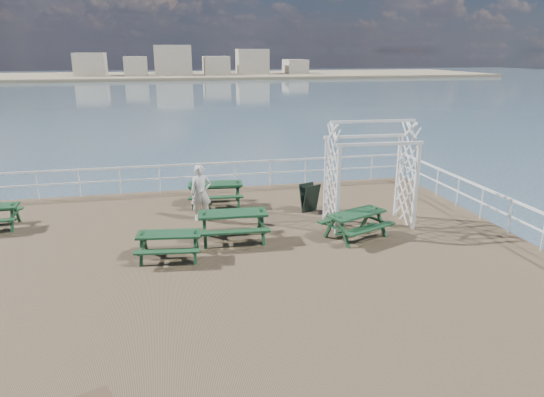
{
  "coord_description": "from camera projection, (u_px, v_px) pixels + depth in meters",
  "views": [
    {
      "loc": [
        -1.11,
        -11.91,
        5.31
      ],
      "look_at": [
        1.85,
        1.56,
        1.1
      ],
      "focal_mm": 32.0,
      "sensor_mm": 36.0,
      "label": 1
    }
  ],
  "objects": [
    {
      "name": "ground",
      "position": [
        217.0,
        264.0,
        12.95
      ],
      "size": [
        18.0,
        14.0,
        0.3
      ],
      "primitive_type": "cube",
      "color": "brown",
      "rests_on": "ground"
    },
    {
      "name": "sea_backdrop",
      "position": [
        210.0,
        72.0,
        140.84
      ],
      "size": [
        300.0,
        300.0,
        9.2
      ],
      "color": "#3A5362",
      "rests_on": "ground"
    },
    {
      "name": "railing",
      "position": [
        205.0,
        200.0,
        15.03
      ],
      "size": [
        17.77,
        13.76,
        1.1
      ],
      "color": "white",
      "rests_on": "ground"
    },
    {
      "name": "picnic_table_b",
      "position": [
        215.0,
        189.0,
        17.25
      ],
      "size": [
        2.02,
        1.69,
        0.92
      ],
      "rotation": [
        0.0,
        0.0,
        -0.09
      ],
      "color": "#133620",
      "rests_on": "ground"
    },
    {
      "name": "picnic_table_c",
      "position": [
        233.0,
        220.0,
        14.05
      ],
      "size": [
        2.06,
        1.7,
        0.96
      ],
      "rotation": [
        0.0,
        0.0,
        -0.05
      ],
      "color": "#133620",
      "rests_on": "ground"
    },
    {
      "name": "picnic_table_d",
      "position": [
        169.0,
        240.0,
        12.81
      ],
      "size": [
        1.83,
        1.55,
        0.81
      ],
      "rotation": [
        0.0,
        0.0,
        -0.14
      ],
      "color": "#133620",
      "rests_on": "ground"
    },
    {
      "name": "picnic_table_e",
      "position": [
        356.0,
        219.0,
        14.27
      ],
      "size": [
        2.21,
        2.02,
        0.87
      ],
      "rotation": [
        0.0,
        0.0,
        0.39
      ],
      "color": "#133620",
      "rests_on": "ground"
    },
    {
      "name": "trellis_arbor",
      "position": [
        370.0,
        179.0,
        15.07
      ],
      "size": [
        2.74,
        1.57,
        3.32
      ],
      "rotation": [
        0.0,
        0.0,
        -0.05
      ],
      "color": "white",
      "rests_on": "ground"
    },
    {
      "name": "sandwich_board",
      "position": [
        309.0,
        198.0,
        16.57
      ],
      "size": [
        0.73,
        0.64,
        0.99
      ],
      "rotation": [
        0.0,
        0.0,
        0.38
      ],
      "color": "black",
      "rests_on": "ground"
    },
    {
      "name": "person",
      "position": [
        201.0,
        193.0,
        15.61
      ],
      "size": [
        0.68,
        0.45,
        1.83
      ],
      "primitive_type": "imported",
      "rotation": [
        0.0,
        0.0,
        -0.01
      ],
      "color": "silver",
      "rests_on": "ground"
    }
  ]
}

